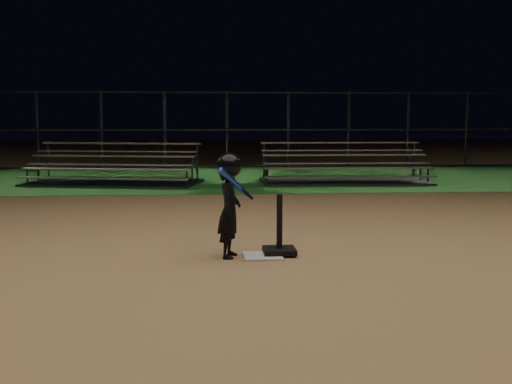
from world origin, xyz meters
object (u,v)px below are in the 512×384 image
at_px(bleacher_left, 114,176).
at_px(bleacher_right, 344,174).
at_px(home_plate, 263,256).
at_px(child_batter, 229,202).
at_px(batting_tee, 279,243).

distance_m(bleacher_left, bleacher_right, 5.76).
distance_m(home_plate, bleacher_right, 8.70).
relative_size(child_batter, bleacher_right, 0.29).
height_order(batting_tee, child_batter, child_batter).
bearing_deg(home_plate, bleacher_left, 109.58).
height_order(child_batter, bleacher_left, child_batter).
distance_m(batting_tee, bleacher_left, 8.80).
distance_m(home_plate, child_batter, 0.74).
bearing_deg(batting_tee, home_plate, -154.68).
height_order(batting_tee, bleacher_left, bleacher_left).
xyz_separation_m(bleacher_left, bleacher_right, (5.76, -0.07, 0.00)).
bearing_deg(bleacher_right, batting_tee, -106.50).
height_order(child_batter, bleacher_right, child_batter).
height_order(home_plate, child_batter, child_batter).
bearing_deg(home_plate, child_batter, 176.66).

